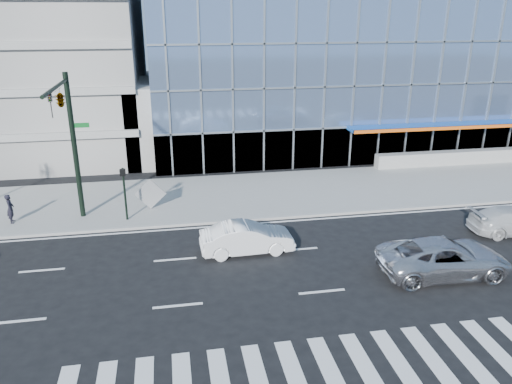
% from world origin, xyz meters
% --- Properties ---
extents(ground, '(160.00, 160.00, 0.00)m').
position_xyz_m(ground, '(0.00, 0.00, 0.00)').
color(ground, black).
rests_on(ground, ground).
extents(sidewalk, '(120.00, 8.00, 0.15)m').
position_xyz_m(sidewalk, '(0.00, 8.00, 0.07)').
color(sidewalk, gray).
rests_on(sidewalk, ground).
extents(theatre_building, '(42.00, 26.00, 15.00)m').
position_xyz_m(theatre_building, '(14.00, 26.00, 7.50)').
color(theatre_building, '#6A85B0').
rests_on(theatre_building, ground).
extents(ramp_block, '(6.00, 8.00, 6.00)m').
position_xyz_m(ramp_block, '(-6.00, 18.00, 3.00)').
color(ramp_block, gray).
rests_on(ramp_block, ground).
extents(traffic_signal, '(1.14, 5.74, 8.00)m').
position_xyz_m(traffic_signal, '(-11.00, 4.57, 6.16)').
color(traffic_signal, black).
rests_on(traffic_signal, sidewalk).
extents(ped_signal_post, '(0.30, 0.33, 3.00)m').
position_xyz_m(ped_signal_post, '(-8.50, 4.94, 2.14)').
color(ped_signal_post, black).
rests_on(ped_signal_post, sidewalk).
extents(silver_suv, '(5.92, 2.88, 1.62)m').
position_xyz_m(silver_suv, '(5.76, -3.50, 0.81)').
color(silver_suv, silver).
rests_on(silver_suv, ground).
extents(white_sedan, '(4.57, 1.71, 1.49)m').
position_xyz_m(white_sedan, '(-2.51, 0.18, 0.74)').
color(white_sedan, white).
rests_on(white_sedan, ground).
extents(pedestrian, '(0.48, 0.65, 1.63)m').
position_xyz_m(pedestrian, '(-14.69, 5.69, 0.97)').
color(pedestrian, black).
rests_on(pedestrian, sidewalk).
extents(tilted_panel, '(1.84, 0.12, 1.84)m').
position_xyz_m(tilted_panel, '(-7.20, 6.41, 1.07)').
color(tilted_panel, '#989898').
rests_on(tilted_panel, sidewalk).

